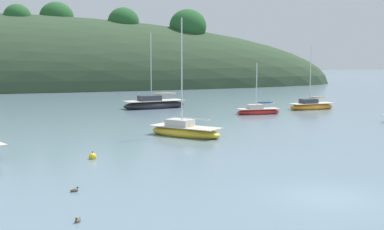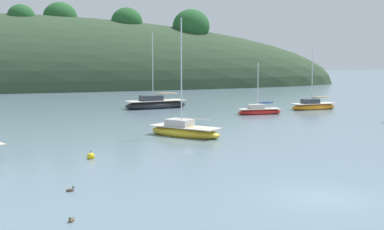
% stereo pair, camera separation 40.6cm
% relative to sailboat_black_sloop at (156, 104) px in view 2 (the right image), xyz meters
% --- Properties ---
extents(ground_plane, '(400.00, 400.00, 0.00)m').
position_rel_sailboat_black_sloop_xyz_m(ground_plane, '(-0.66, -38.07, -0.44)').
color(ground_plane, slate).
extents(sailboat_black_sloop, '(7.72, 4.02, 8.70)m').
position_rel_sailboat_black_sloop_xyz_m(sailboat_black_sloop, '(0.00, 0.00, 0.00)').
color(sailboat_black_sloop, '#232328').
rests_on(sailboat_black_sloop, ground).
extents(sailboat_teal_outer, '(5.30, 5.68, 8.69)m').
position_rel_sailboat_black_sloop_xyz_m(sailboat_teal_outer, '(-1.99, -20.80, -0.07)').
color(sailboat_teal_outer, gold).
rests_on(sailboat_teal_outer, ground).
extents(sailboat_navy_dinghy, '(4.59, 1.58, 5.35)m').
position_rel_sailboat_black_sloop_xyz_m(sailboat_navy_dinghy, '(8.92, -8.77, -0.13)').
color(sailboat_navy_dinghy, red).
rests_on(sailboat_navy_dinghy, ground).
extents(sailboat_orange_cutter, '(5.72, 2.54, 7.13)m').
position_rel_sailboat_black_sloop_xyz_m(sailboat_orange_cutter, '(16.58, -5.82, -0.08)').
color(sailboat_orange_cutter, orange).
rests_on(sailboat_orange_cutter, ground).
extents(mooring_buoy_channel, '(0.44, 0.44, 0.54)m').
position_rel_sailboat_black_sloop_xyz_m(mooring_buoy_channel, '(-9.13, -27.50, -0.32)').
color(mooring_buoy_channel, yellow).
rests_on(mooring_buoy_channel, ground).
extents(duck_lead, '(0.29, 0.41, 0.24)m').
position_rel_sailboat_black_sloop_xyz_m(duck_lead, '(-10.57, -38.53, -0.39)').
color(duck_lead, brown).
rests_on(duck_lead, ground).
extents(duck_lone_right, '(0.41, 0.29, 0.24)m').
position_rel_sailboat_black_sloop_xyz_m(duck_lone_right, '(-10.48, -34.42, -0.39)').
color(duck_lone_right, '#473828').
rests_on(duck_lone_right, ground).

